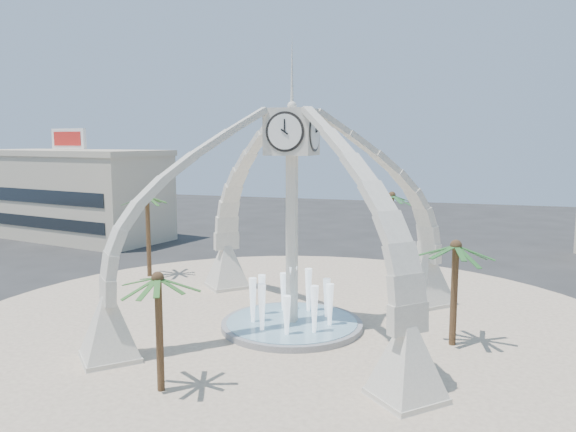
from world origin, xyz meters
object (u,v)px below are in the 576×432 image
(palm_north, at_px, (392,196))
(palm_south, at_px, (158,280))
(palm_east, at_px, (456,247))
(palm_west, at_px, (147,198))
(fountain, at_px, (292,324))
(clock_tower, at_px, (292,215))

(palm_north, bearing_deg, palm_south, -103.08)
(palm_east, xyz_separation_m, palm_west, (-22.96, 8.42, 1.02))
(fountain, bearing_deg, palm_west, 149.57)
(palm_south, bearing_deg, palm_west, 122.43)
(clock_tower, distance_m, palm_north, 18.01)
(palm_east, bearing_deg, palm_south, -141.46)
(palm_south, bearing_deg, palm_east, 38.54)
(palm_east, distance_m, palm_west, 24.48)
(fountain, bearing_deg, palm_north, 79.27)
(palm_west, bearing_deg, palm_south, -57.57)
(fountain, distance_m, palm_west, 17.52)
(palm_north, height_order, palm_south, palm_north)
(palm_west, bearing_deg, fountain, -30.43)
(palm_west, xyz_separation_m, palm_south, (11.27, -17.73, -1.36))
(palm_east, bearing_deg, fountain, 179.54)
(fountain, distance_m, palm_south, 10.85)
(palm_north, bearing_deg, clock_tower, -100.73)
(clock_tower, xyz_separation_m, palm_west, (-14.21, 8.35, -0.26))
(clock_tower, xyz_separation_m, palm_north, (3.35, 17.69, -0.52))
(clock_tower, xyz_separation_m, fountain, (0.00, 0.00, -6.20))
(clock_tower, relative_size, palm_north, 2.65)
(clock_tower, bearing_deg, palm_east, -0.46)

